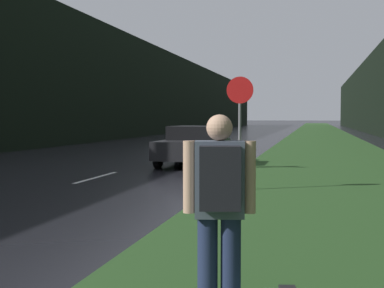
{
  "coord_description": "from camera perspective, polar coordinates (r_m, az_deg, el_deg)",
  "views": [
    {
      "loc": [
        6.12,
        -1.45,
        1.74
      ],
      "look_at": [
        2.37,
        14.95,
        0.89
      ],
      "focal_mm": 50.0,
      "sensor_mm": 36.0,
      "label": 1
    }
  ],
  "objects": [
    {
      "name": "hitchhiker_with_backpack",
      "position": [
        4.5,
        2.94,
        -6.43
      ],
      "size": [
        0.6,
        0.48,
        1.76
      ],
      "rotation": [
        0.0,
        0.0,
        0.2
      ],
      "color": "#1E2847",
      "rests_on": "ground_plane"
    },
    {
      "name": "grass_verge",
      "position": [
        41.49,
        13.74,
        0.4
      ],
      "size": [
        6.0,
        240.0,
        0.02
      ],
      "primitive_type": "cube",
      "color": "#26471E",
      "rests_on": "ground_plane"
    },
    {
      "name": "treeline_far_side",
      "position": [
        53.91,
        -4.28,
        5.59
      ],
      "size": [
        2.0,
        140.0,
        8.62
      ],
      "primitive_type": "cube",
      "color": "black",
      "rests_on": "ground_plane"
    },
    {
      "name": "lane_stripe_c",
      "position": [
        15.72,
        -10.14,
        -3.51
      ],
      "size": [
        0.12,
        3.0,
        0.01
      ],
      "primitive_type": "cube",
      "color": "silver",
      "rests_on": "ground_plane"
    },
    {
      "name": "lane_stripe_d",
      "position": [
        22.31,
        -3.09,
        -1.6
      ],
      "size": [
        0.12,
        3.0,
        0.01
      ],
      "primitive_type": "cube",
      "color": "silver",
      "rests_on": "ground_plane"
    },
    {
      "name": "stop_sign",
      "position": [
        12.61,
        5.12,
        2.34
      ],
      "size": [
        0.63,
        0.07,
        2.69
      ],
      "color": "slate",
      "rests_on": "ground_plane"
    },
    {
      "name": "car_passing_near",
      "position": [
        19.36,
        0.2,
        -0.13
      ],
      "size": [
        2.05,
        4.53,
        1.42
      ],
      "rotation": [
        0.0,
        0.0,
        3.14
      ],
      "color": "black",
      "rests_on": "ground_plane"
    }
  ]
}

